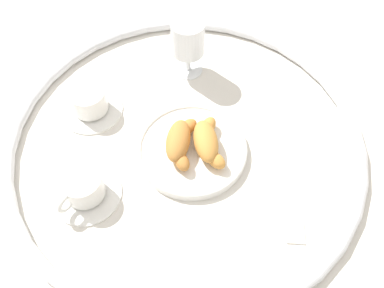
{
  "coord_description": "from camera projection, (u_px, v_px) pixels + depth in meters",
  "views": [
    {
      "loc": [
        0.46,
        0.16,
        0.73
      ],
      "look_at": [
        0.02,
        0.02,
        0.03
      ],
      "focal_mm": 38.96,
      "sensor_mm": 36.0,
      "label": 1
    }
  ],
  "objects": [
    {
      "name": "ground_plane",
      "position": [
        185.0,
        143.0,
        0.87
      ],
      "size": [
        2.2,
        2.2,
        0.0
      ],
      "primitive_type": "plane",
      "color": "silver"
    },
    {
      "name": "table_chrome_rim",
      "position": [
        185.0,
        140.0,
        0.86
      ],
      "size": [
        0.74,
        0.74,
        0.02
      ],
      "primitive_type": "torus",
      "color": "silver",
      "rests_on": "ground_plane"
    },
    {
      "name": "pastry_plate",
      "position": [
        192.0,
        149.0,
        0.85
      ],
      "size": [
        0.23,
        0.23,
        0.02
      ],
      "color": "white",
      "rests_on": "ground_plane"
    },
    {
      "name": "croissant_large",
      "position": [
        180.0,
        141.0,
        0.83
      ],
      "size": [
        0.14,
        0.08,
        0.04
      ],
      "color": "#BC7A38",
      "rests_on": "pastry_plate"
    },
    {
      "name": "croissant_small",
      "position": [
        207.0,
        141.0,
        0.83
      ],
      "size": [
        0.12,
        0.1,
        0.04
      ],
      "color": "#CC893D",
      "rests_on": "pastry_plate"
    },
    {
      "name": "coffee_cup_near",
      "position": [
        84.0,
        189.0,
        0.79
      ],
      "size": [
        0.14,
        0.14,
        0.06
      ],
      "color": "white",
      "rests_on": "ground_plane"
    },
    {
      "name": "coffee_cup_far",
      "position": [
        90.0,
        102.0,
        0.9
      ],
      "size": [
        0.14,
        0.14,
        0.06
      ],
      "color": "white",
      "rests_on": "ground_plane"
    },
    {
      "name": "juice_glass_left",
      "position": [
        188.0,
        40.0,
        0.92
      ],
      "size": [
        0.08,
        0.08,
        0.14
      ],
      "color": "white",
      "rests_on": "ground_plane"
    },
    {
      "name": "sugar_packet",
      "position": [
        295.0,
        230.0,
        0.76
      ],
      "size": [
        0.06,
        0.04,
        0.01
      ],
      "primitive_type": "cube",
      "rotation": [
        0.0,
        0.0,
        0.24
      ],
      "color": "white",
      "rests_on": "ground_plane"
    }
  ]
}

